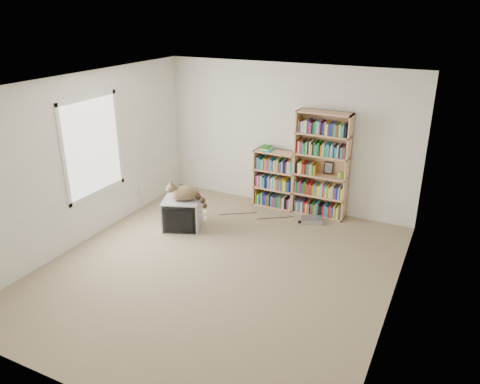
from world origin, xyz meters
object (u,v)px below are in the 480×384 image
at_px(cat, 188,196).
at_px(bookcase_tall, 322,167).
at_px(dvd_player, 312,220).
at_px(bookcase_short, 276,181).
at_px(crt_tv, 182,214).

distance_m(cat, bookcase_tall, 2.27).
relative_size(cat, dvd_player, 2.13).
bearing_deg(bookcase_tall, bookcase_short, -179.93).
relative_size(crt_tv, cat, 0.99).
xyz_separation_m(cat, bookcase_short, (0.87, 1.50, -0.11)).
height_order(crt_tv, bookcase_short, bookcase_short).
bearing_deg(bookcase_tall, cat, -138.43).
bearing_deg(crt_tv, bookcase_short, 34.42).
relative_size(bookcase_tall, dvd_player, 5.20).
xyz_separation_m(crt_tv, dvd_player, (1.82, 1.12, -0.21)).
xyz_separation_m(crt_tv, cat, (0.13, 0.00, 0.34)).
bearing_deg(dvd_player, crt_tv, -168.93).
distance_m(cat, dvd_player, 2.10).
height_order(cat, bookcase_short, bookcase_short).
bearing_deg(cat, dvd_player, 0.21).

